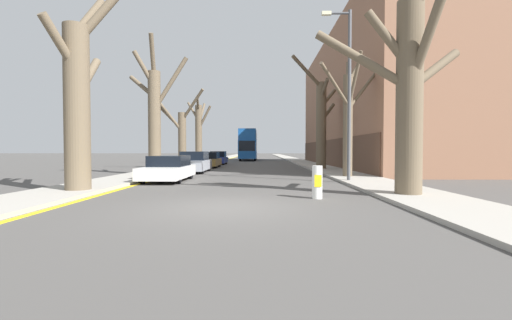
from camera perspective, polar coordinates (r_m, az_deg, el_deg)
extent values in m
plane|color=#4C4947|center=(9.33, -5.25, -7.88)|extent=(300.00, 300.00, 0.00)
cube|color=#A39E93|center=(59.58, -5.93, 0.24)|extent=(2.63, 120.00, 0.12)
cube|color=#A39E93|center=(59.38, 5.77, 0.24)|extent=(2.63, 120.00, 0.12)
cube|color=#93664C|center=(35.84, 19.65, 9.09)|extent=(10.00, 31.36, 12.46)
cube|color=brown|center=(34.25, 11.59, 1.14)|extent=(0.12, 30.73, 2.49)
cube|color=yellow|center=(59.43, -4.50, 0.19)|extent=(0.24, 120.00, 0.01)
cylinder|color=brown|center=(13.99, -27.67, 7.47)|extent=(0.88, 0.88, 6.01)
cylinder|color=brown|center=(13.95, -29.88, 16.47)|extent=(0.79, 1.58, 1.76)
cylinder|color=brown|center=(15.03, -26.28, 12.17)|extent=(0.48, 2.10, 1.97)
cylinder|color=brown|center=(15.09, -26.03, 20.58)|extent=(0.85, 1.39, 1.74)
cylinder|color=brown|center=(14.63, -24.38, 21.38)|extent=(1.95, 0.86, 2.44)
cylinder|color=brown|center=(22.41, -16.57, 5.91)|extent=(0.77, 0.77, 6.45)
cylinder|color=brown|center=(22.47, -14.09, 12.22)|extent=(2.25, 0.31, 3.36)
cylinder|color=brown|center=(22.54, -16.87, 16.36)|extent=(0.49, 1.38, 2.44)
cylinder|color=brown|center=(23.57, -18.41, 11.52)|extent=(2.16, 1.50, 1.70)
cylinder|color=brown|center=(22.72, -18.14, 14.22)|extent=(1.33, 1.05, 2.14)
cylinder|color=brown|center=(29.43, -12.21, 3.20)|extent=(0.66, 0.66, 4.69)
cylinder|color=brown|center=(29.29, -14.46, 7.24)|extent=(2.33, 1.35, 2.50)
cylinder|color=brown|center=(28.96, -10.58, 8.98)|extent=(2.19, 1.29, 2.59)
cylinder|color=brown|center=(29.18, -14.10, 7.05)|extent=(1.95, 1.47, 2.58)
cylinder|color=brown|center=(37.73, -9.54, 4.17)|extent=(0.73, 0.73, 6.40)
cylinder|color=brown|center=(38.90, -10.40, 7.96)|extent=(1.77, 2.00, 2.31)
cylinder|color=brown|center=(38.87, -9.06, 7.45)|extent=(0.58, 2.29, 2.82)
cylinder|color=brown|center=(37.56, -8.59, 6.96)|extent=(1.62, 0.65, 2.64)
cylinder|color=brown|center=(37.23, -9.67, 9.21)|extent=(0.42, 1.75, 1.54)
cylinder|color=brown|center=(12.33, 24.20, 9.12)|extent=(0.84, 0.84, 6.35)
cylinder|color=brown|center=(12.28, 17.35, 15.58)|extent=(3.13, 0.71, 2.10)
cylinder|color=brown|center=(12.21, 26.75, 17.98)|extent=(0.86, 1.71, 3.08)
cylinder|color=brown|center=(12.57, 21.25, 18.20)|extent=(1.59, 0.46, 1.99)
cylinder|color=brown|center=(13.33, 27.47, 13.17)|extent=(2.24, 1.24, 1.64)
cylinder|color=brown|center=(19.35, 15.05, 5.36)|extent=(0.51, 0.51, 5.62)
cylinder|color=brown|center=(20.05, 16.27, 14.31)|extent=(1.08, 0.50, 1.65)
cylinder|color=brown|center=(20.47, 15.05, 12.42)|extent=(0.56, 1.73, 2.65)
cylinder|color=brown|center=(19.07, 16.07, 12.49)|extent=(0.53, 1.50, 2.88)
cylinder|color=brown|center=(18.34, 13.09, 12.03)|extent=(2.04, 2.38, 1.90)
cylinder|color=brown|center=(20.32, 17.59, 11.36)|extent=(2.22, 1.14, 2.59)
cylinder|color=brown|center=(27.12, 10.82, 5.54)|extent=(0.77, 0.77, 6.77)
cylinder|color=brown|center=(26.71, 8.58, 14.28)|extent=(2.66, 1.95, 2.21)
cylinder|color=brown|center=(28.25, 11.93, 10.04)|extent=(1.66, 1.88, 1.74)
cylinder|color=brown|center=(26.66, 11.33, 11.61)|extent=(0.44, 1.82, 1.32)
cylinder|color=brown|center=(28.01, 11.82, 7.72)|extent=(1.54, 1.71, 1.68)
cube|color=#19519E|center=(51.86, -1.26, 1.76)|extent=(2.42, 11.98, 2.53)
cube|color=#19519E|center=(51.90, -1.26, 3.96)|extent=(2.38, 11.74, 1.45)
cube|color=navy|center=(51.94, -1.26, 4.83)|extent=(2.38, 11.74, 0.12)
cube|color=black|center=(51.87, -1.26, 2.30)|extent=(2.45, 10.54, 1.32)
cube|color=black|center=(51.91, -1.26, 4.04)|extent=(2.45, 10.54, 1.10)
cube|color=black|center=(45.90, -1.53, 2.38)|extent=(2.18, 0.06, 1.38)
cylinder|color=black|center=(48.33, -2.65, 0.42)|extent=(0.30, 0.96, 0.96)
cylinder|color=black|center=(48.25, -0.18, 0.42)|extent=(0.30, 0.96, 0.96)
cylinder|color=black|center=(55.27, -2.21, 0.58)|extent=(0.30, 0.96, 0.96)
cylinder|color=black|center=(55.20, -0.05, 0.58)|extent=(0.30, 0.96, 0.96)
cube|color=silver|center=(17.59, -14.43, -1.93)|extent=(1.89, 4.46, 0.55)
cube|color=black|center=(17.83, -14.22, -0.14)|extent=(1.66, 2.32, 0.53)
cylinder|color=black|center=(16.58, -18.43, -2.63)|extent=(0.20, 0.65, 0.65)
cylinder|color=black|center=(16.10, -12.82, -2.71)|extent=(0.20, 0.65, 0.65)
cylinder|color=black|center=(19.11, -15.78, -2.05)|extent=(0.20, 0.65, 0.65)
cylinder|color=black|center=(18.70, -10.89, -2.10)|extent=(0.20, 0.65, 0.65)
cube|color=#9EA3AD|center=(23.99, -10.29, -0.82)|extent=(1.83, 4.48, 0.66)
cube|color=black|center=(24.24, -10.17, 0.70)|extent=(1.61, 2.33, 0.61)
cylinder|color=black|center=(22.86, -12.92, -1.47)|extent=(0.20, 0.62, 0.62)
cylinder|color=black|center=(22.54, -8.93, -1.49)|extent=(0.20, 0.62, 0.62)
cylinder|color=black|center=(25.48, -11.48, -1.14)|extent=(0.20, 0.62, 0.62)
cylinder|color=black|center=(25.19, -7.89, -1.15)|extent=(0.20, 0.62, 0.62)
cube|color=olive|center=(30.68, -7.84, -0.34)|extent=(1.76, 4.49, 0.59)
cube|color=black|center=(30.93, -7.76, 0.77)|extent=(1.55, 2.33, 0.59)
cylinder|color=black|center=(29.48, -9.71, -0.74)|extent=(0.20, 0.63, 0.63)
cylinder|color=black|center=(29.24, -6.74, -0.75)|extent=(0.20, 0.63, 0.63)
cylinder|color=black|center=(32.13, -8.83, -0.54)|extent=(0.20, 0.63, 0.63)
cylinder|color=black|center=(31.91, -6.10, -0.54)|extent=(0.20, 0.63, 0.63)
cube|color=navy|center=(36.90, -6.36, 0.02)|extent=(1.74, 4.30, 0.61)
cube|color=black|center=(37.14, -6.31, 0.98)|extent=(1.53, 2.24, 0.62)
cylinder|color=black|center=(35.73, -7.83, -0.32)|extent=(0.20, 0.61, 0.61)
cylinder|color=black|center=(35.53, -5.41, -0.33)|extent=(0.20, 0.61, 0.61)
cylinder|color=black|center=(38.28, -7.24, -0.19)|extent=(0.20, 0.61, 0.61)
cylinder|color=black|center=(38.10, -4.98, -0.19)|extent=(0.20, 0.61, 0.61)
cylinder|color=#4C4F54|center=(16.96, 15.29, 10.11)|extent=(0.16, 0.16, 8.10)
cylinder|color=#4C4F54|center=(17.83, 13.54, 22.68)|extent=(1.10, 0.11, 0.11)
cube|color=beige|center=(17.73, 11.66, 22.82)|extent=(0.44, 0.20, 0.16)
cylinder|color=white|center=(11.06, 10.16, -3.65)|extent=(0.32, 0.32, 1.05)
cube|color=yellow|center=(10.90, 10.31, -3.46)|extent=(0.23, 0.01, 0.38)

